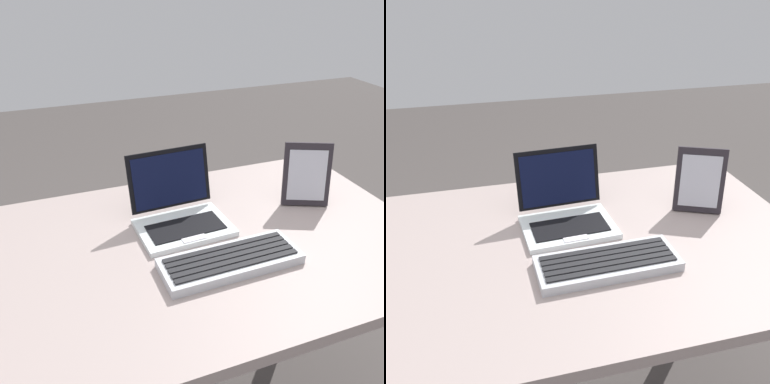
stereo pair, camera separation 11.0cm
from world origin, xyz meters
The scene contains 4 objects.
desk centered at (0.00, 0.00, 0.64)m, with size 1.39×0.74×0.76m.
laptop_front centered at (0.09, 0.09, 0.80)m, with size 0.25×0.22×0.19m.
external_keyboard centered at (0.14, -0.11, 0.77)m, with size 0.33×0.13×0.03m.
photo_frame centered at (0.47, 0.08, 0.85)m, with size 0.14×0.10×0.18m.
Camera 2 is at (-0.12, -0.85, 1.38)m, focal length 39.44 mm.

